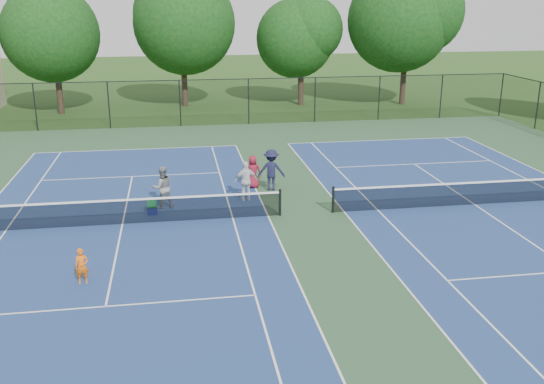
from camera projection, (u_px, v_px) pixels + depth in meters
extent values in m
plane|color=#234716|center=(306.00, 214.00, 23.57)|extent=(140.00, 140.00, 0.00)
cube|color=#2E5237|center=(306.00, 214.00, 23.57)|extent=(36.00, 36.00, 0.01)
cube|color=navy|center=(122.00, 224.00, 22.49)|extent=(10.97, 23.77, 0.00)
cube|color=white|center=(138.00, 149.00, 33.66)|extent=(10.97, 0.06, 0.00)
cube|color=white|center=(268.00, 216.00, 23.33)|extent=(0.06, 23.77, 0.00)
cube|color=white|center=(6.00, 231.00, 21.86)|extent=(0.06, 23.77, 0.00)
cube|color=white|center=(233.00, 218.00, 23.12)|extent=(0.06, 23.77, 0.00)
cube|color=white|center=(132.00, 176.00, 28.51)|extent=(8.23, 0.06, 0.00)
cube|color=white|center=(106.00, 306.00, 16.47)|extent=(8.23, 0.06, 0.00)
cube|color=white|center=(122.00, 224.00, 22.49)|extent=(0.06, 12.80, 0.00)
cylinder|color=black|center=(280.00, 203.00, 23.24)|extent=(0.10, 0.10, 1.07)
cube|color=black|center=(122.00, 212.00, 22.35)|extent=(11.90, 0.01, 0.90)
cube|color=white|center=(121.00, 200.00, 22.20)|extent=(11.90, 0.04, 0.07)
cube|color=navy|center=(475.00, 205.00, 24.64)|extent=(10.97, 23.77, 0.00)
cube|color=white|center=(379.00, 140.00, 35.81)|extent=(10.97, 0.06, 0.00)
cube|color=white|center=(344.00, 212.00, 23.79)|extent=(0.06, 23.77, 0.00)
cube|color=white|center=(378.00, 210.00, 24.00)|extent=(0.06, 23.77, 0.00)
cube|color=white|center=(414.00, 164.00, 30.65)|extent=(8.23, 0.06, 0.00)
cube|color=white|center=(475.00, 204.00, 24.63)|extent=(0.06, 12.80, 0.00)
cylinder|color=black|center=(333.00, 200.00, 23.56)|extent=(0.10, 0.10, 1.07)
cube|color=black|center=(476.00, 194.00, 24.49)|extent=(11.90, 0.01, 0.90)
cube|color=white|center=(477.00, 182.00, 24.35)|extent=(11.90, 0.04, 0.07)
cylinder|color=black|center=(35.00, 107.00, 37.96)|extent=(0.08, 0.08, 3.00)
cylinder|color=black|center=(109.00, 105.00, 38.65)|extent=(0.08, 0.08, 3.00)
cylinder|color=black|center=(180.00, 103.00, 39.34)|extent=(0.08, 0.08, 3.00)
cylinder|color=black|center=(249.00, 102.00, 40.03)|extent=(0.08, 0.08, 3.00)
cylinder|color=black|center=(315.00, 100.00, 40.72)|extent=(0.08, 0.08, 3.00)
cylinder|color=black|center=(379.00, 98.00, 41.41)|extent=(0.08, 0.08, 3.00)
cylinder|color=black|center=(441.00, 97.00, 42.10)|extent=(0.08, 0.08, 3.00)
cylinder|color=black|center=(501.00, 95.00, 42.79)|extent=(0.08, 0.08, 3.00)
cylinder|color=black|center=(538.00, 106.00, 38.56)|extent=(0.08, 0.08, 3.00)
cube|color=black|center=(249.00, 102.00, 40.03)|extent=(36.00, 0.01, 3.00)
cube|color=black|center=(248.00, 79.00, 39.57)|extent=(36.00, 0.05, 0.05)
cylinder|color=#2D2116|center=(59.00, 88.00, 43.56)|extent=(0.44, 0.44, 3.78)
sphere|color=black|center=(53.00, 34.00, 42.41)|extent=(6.80, 6.80, 6.80)
sphere|color=black|center=(52.00, 24.00, 42.21)|extent=(5.58, 5.58, 5.58)
sphere|color=black|center=(51.00, 14.00, 42.01)|extent=(4.35, 4.35, 4.35)
cylinder|color=#2D2116|center=(184.00, 79.00, 46.76)|extent=(0.44, 0.44, 4.14)
sphere|color=black|center=(182.00, 23.00, 45.49)|extent=(7.60, 7.60, 7.60)
sphere|color=black|center=(181.00, 15.00, 45.30)|extent=(6.23, 6.23, 6.23)
sphere|color=black|center=(181.00, 6.00, 45.11)|extent=(4.86, 4.86, 4.86)
cylinder|color=#2D2116|center=(301.00, 83.00, 47.31)|extent=(0.44, 0.44, 3.42)
sphere|color=black|center=(302.00, 39.00, 46.29)|extent=(6.00, 6.00, 6.00)
sphere|color=black|center=(302.00, 29.00, 46.07)|extent=(4.92, 4.92, 4.92)
sphere|color=black|center=(302.00, 20.00, 45.86)|extent=(3.84, 3.84, 3.84)
cylinder|color=#2D2116|center=(403.00, 77.00, 47.46)|extent=(0.44, 0.44, 4.32)
sphere|color=black|center=(407.00, 20.00, 46.15)|extent=(7.80, 7.80, 7.80)
sphere|color=black|center=(408.00, 11.00, 45.96)|extent=(6.40, 6.40, 6.40)
sphere|color=black|center=(408.00, 3.00, 45.77)|extent=(4.99, 4.99, 4.99)
imported|color=orange|center=(82.00, 266.00, 17.70)|extent=(0.43, 0.31, 1.09)
imported|color=gray|center=(162.00, 187.00, 23.99)|extent=(0.99, 0.86, 1.74)
imported|color=silver|center=(246.00, 181.00, 24.94)|extent=(1.03, 0.55, 1.68)
imported|color=#181936|center=(271.00, 170.00, 26.27)|extent=(1.30, 0.92, 1.82)
imported|color=maroon|center=(253.00, 172.00, 26.66)|extent=(0.80, 0.61, 1.46)
cube|color=navy|center=(153.00, 211.00, 23.48)|extent=(0.36, 0.31, 0.30)
cube|color=green|center=(152.00, 203.00, 23.38)|extent=(0.38, 0.33, 0.36)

